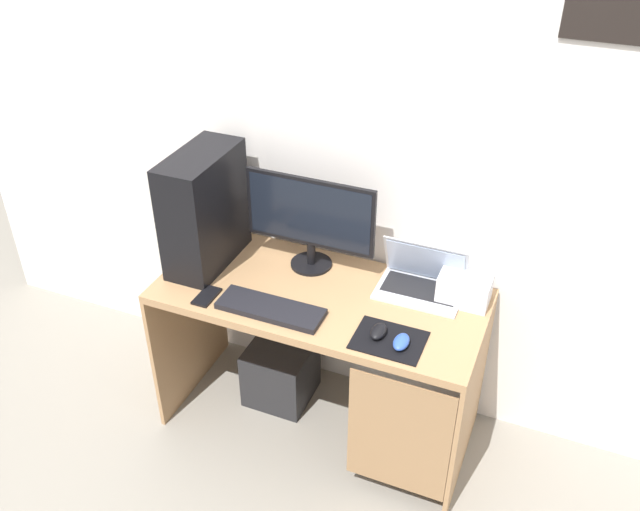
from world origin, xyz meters
TOP-DOWN VIEW (x-y plane):
  - ground_plane at (0.00, 0.00)m, footprint 8.00×8.00m
  - wall_back at (0.00, 0.34)m, footprint 4.00×0.05m
  - desk at (0.02, -0.01)m, footprint 1.32×0.60m
  - pc_tower at (-0.53, 0.04)m, footprint 0.19×0.41m
  - monitor at (-0.11, 0.16)m, footprint 0.55×0.18m
  - laptop at (0.37, 0.17)m, footprint 0.34×0.22m
  - projector at (0.54, 0.17)m, footprint 0.20×0.14m
  - keyboard at (-0.13, -0.18)m, footprint 0.42×0.14m
  - mousepad at (0.34, -0.17)m, footprint 0.26×0.20m
  - mouse_left at (0.30, -0.16)m, footprint 0.06×0.10m
  - mouse_right at (0.39, -0.19)m, footprint 0.06×0.10m
  - cell_phone at (-0.40, -0.20)m, footprint 0.07×0.13m
  - subwoofer at (-0.23, 0.09)m, footprint 0.29×0.29m

SIDE VIEW (x-z plane):
  - ground_plane at x=0.00m, z-range 0.00..0.00m
  - subwoofer at x=-0.23m, z-range 0.00..0.29m
  - desk at x=0.02m, z-range 0.21..0.94m
  - mousepad at x=0.34m, z-range 0.73..0.74m
  - cell_phone at x=-0.40m, z-range 0.73..0.74m
  - keyboard at x=-0.13m, z-range 0.73..0.76m
  - mouse_left at x=0.30m, z-range 0.74..0.77m
  - mouse_right at x=0.39m, z-range 0.74..0.77m
  - laptop at x=0.37m, z-range 0.67..0.88m
  - projector at x=0.54m, z-range 0.73..0.85m
  - monitor at x=-0.11m, z-range 0.75..1.17m
  - pc_tower at x=-0.53m, z-range 0.73..1.23m
  - wall_back at x=0.00m, z-range 0.00..2.60m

